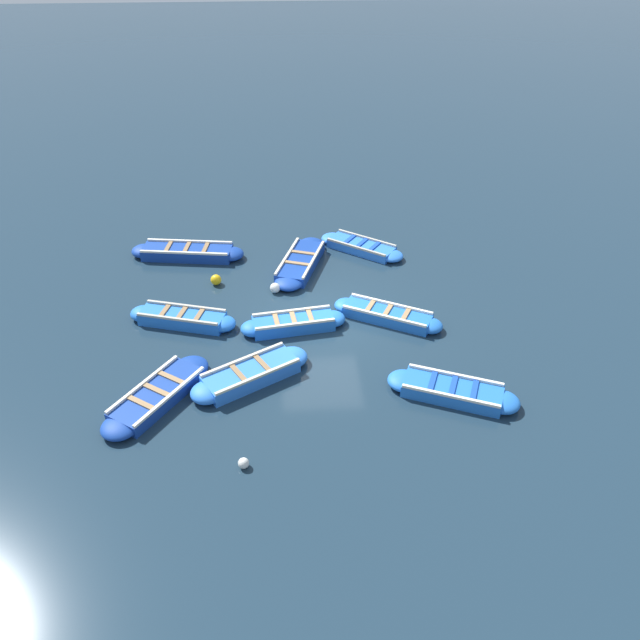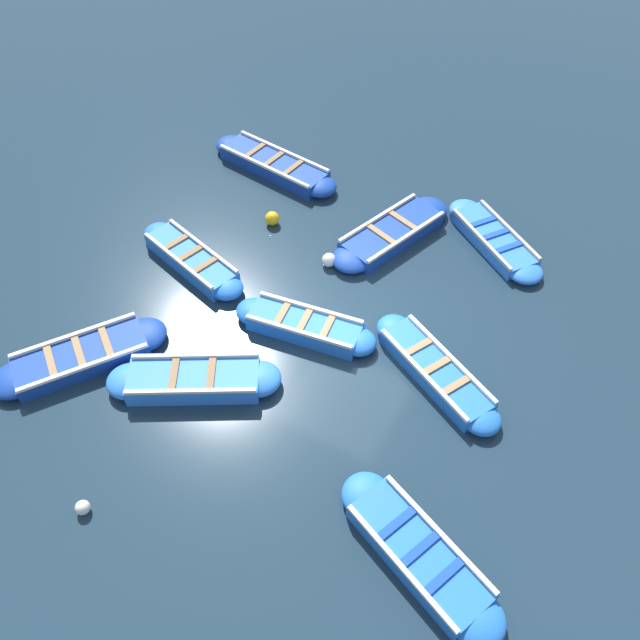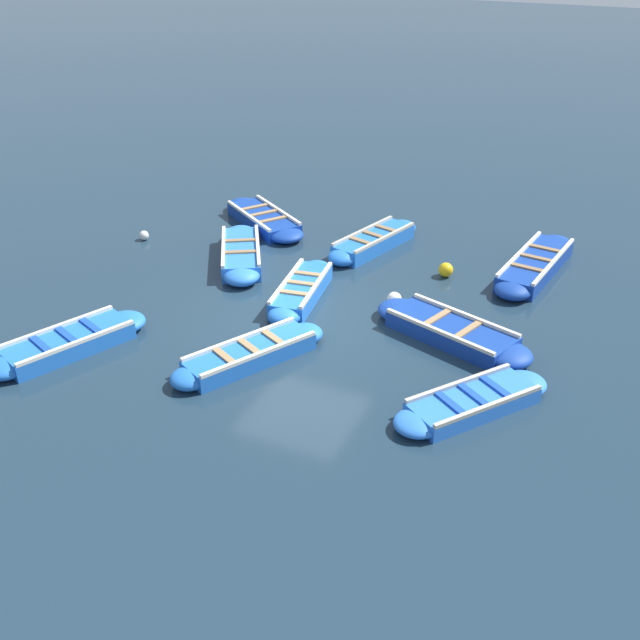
{
  "view_description": "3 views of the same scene",
  "coord_description": "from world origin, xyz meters",
  "px_view_note": "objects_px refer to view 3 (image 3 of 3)",
  "views": [
    {
      "loc": [
        -1.02,
        -15.15,
        10.7
      ],
      "look_at": [
        -0.09,
        -0.77,
        0.51
      ],
      "focal_mm": 35.0,
      "sensor_mm": 36.0,
      "label": 1
    },
    {
      "loc": [
        3.5,
        -7.55,
        9.98
      ],
      "look_at": [
        -0.52,
        -0.35,
        0.48
      ],
      "focal_mm": 35.0,
      "sensor_mm": 36.0,
      "label": 2
    },
    {
      "loc": [
        12.43,
        6.11,
        7.71
      ],
      "look_at": [
        0.51,
        0.64,
        0.38
      ],
      "focal_mm": 42.0,
      "sensor_mm": 36.0,
      "label": 3
    }
  ],
  "objects_px": {
    "buoy_orange_near": "(144,235)",
    "boat_end_of_row": "(68,343)",
    "boat_broadside": "(241,254)",
    "boat_alongside": "(374,242)",
    "boat_bow_out": "(301,291)",
    "boat_centre": "(535,265)",
    "boat_near_quay": "(451,331)",
    "boat_inner_gap": "(264,219)",
    "boat_mid_row": "(473,402)",
    "buoy_yellow_far": "(394,299)",
    "buoy_white_drifting": "(446,270)",
    "boat_outer_left": "(250,355)"
  },
  "relations": [
    {
      "from": "boat_centre",
      "to": "boat_inner_gap",
      "type": "height_order",
      "value": "boat_centre"
    },
    {
      "from": "boat_near_quay",
      "to": "buoy_yellow_far",
      "type": "relative_size",
      "value": 11.21
    },
    {
      "from": "boat_near_quay",
      "to": "boat_inner_gap",
      "type": "bearing_deg",
      "value": -121.03
    },
    {
      "from": "boat_mid_row",
      "to": "buoy_yellow_far",
      "type": "relative_size",
      "value": 9.34
    },
    {
      "from": "buoy_white_drifting",
      "to": "boat_near_quay",
      "type": "bearing_deg",
      "value": 18.49
    },
    {
      "from": "boat_alongside",
      "to": "boat_inner_gap",
      "type": "xyz_separation_m",
      "value": [
        -0.25,
        -3.31,
        -0.02
      ]
    },
    {
      "from": "boat_broadside",
      "to": "buoy_orange_near",
      "type": "distance_m",
      "value": 2.97
    },
    {
      "from": "boat_alongside",
      "to": "boat_mid_row",
      "type": "bearing_deg",
      "value": 35.14
    },
    {
      "from": "boat_broadside",
      "to": "boat_bow_out",
      "type": "relative_size",
      "value": 1.06
    },
    {
      "from": "boat_mid_row",
      "to": "buoy_white_drifting",
      "type": "relative_size",
      "value": 8.84
    },
    {
      "from": "boat_centre",
      "to": "boat_near_quay",
      "type": "height_order",
      "value": "boat_centre"
    },
    {
      "from": "boat_centre",
      "to": "boat_near_quay",
      "type": "distance_m",
      "value": 3.98
    },
    {
      "from": "boat_broadside",
      "to": "boat_alongside",
      "type": "bearing_deg",
      "value": 127.7
    },
    {
      "from": "boat_bow_out",
      "to": "boat_outer_left",
      "type": "xyz_separation_m",
      "value": [
        2.79,
        0.26,
        -0.02
      ]
    },
    {
      "from": "boat_broadside",
      "to": "boat_end_of_row",
      "type": "distance_m",
      "value": 5.18
    },
    {
      "from": "boat_inner_gap",
      "to": "boat_end_of_row",
      "type": "distance_m",
      "value": 7.41
    },
    {
      "from": "buoy_yellow_far",
      "to": "buoy_white_drifting",
      "type": "distance_m",
      "value": 1.99
    },
    {
      "from": "boat_bow_out",
      "to": "boat_mid_row",
      "type": "height_order",
      "value": "boat_bow_out"
    },
    {
      "from": "boat_outer_left",
      "to": "buoy_orange_near",
      "type": "relative_size",
      "value": 13.13
    },
    {
      "from": "boat_bow_out",
      "to": "boat_alongside",
      "type": "relative_size",
      "value": 0.95
    },
    {
      "from": "boat_alongside",
      "to": "buoy_orange_near",
      "type": "bearing_deg",
      "value": -70.68
    },
    {
      "from": "boat_bow_out",
      "to": "boat_near_quay",
      "type": "bearing_deg",
      "value": 84.5
    },
    {
      "from": "boat_near_quay",
      "to": "boat_end_of_row",
      "type": "relative_size",
      "value": 1.08
    },
    {
      "from": "boat_near_quay",
      "to": "buoy_orange_near",
      "type": "distance_m",
      "value": 8.85
    },
    {
      "from": "boat_near_quay",
      "to": "buoy_white_drifting",
      "type": "distance_m",
      "value": 2.91
    },
    {
      "from": "boat_broadside",
      "to": "boat_inner_gap",
      "type": "bearing_deg",
      "value": -164.86
    },
    {
      "from": "boat_inner_gap",
      "to": "buoy_orange_near",
      "type": "relative_size",
      "value": 13.48
    },
    {
      "from": "boat_inner_gap",
      "to": "boat_end_of_row",
      "type": "height_order",
      "value": "boat_end_of_row"
    },
    {
      "from": "boat_alongside",
      "to": "buoy_orange_near",
      "type": "relative_size",
      "value": 13.22
    },
    {
      "from": "buoy_orange_near",
      "to": "boat_end_of_row",
      "type": "bearing_deg",
      "value": 21.16
    },
    {
      "from": "boat_outer_left",
      "to": "buoy_yellow_far",
      "type": "bearing_deg",
      "value": 152.38
    },
    {
      "from": "boat_centre",
      "to": "boat_end_of_row",
      "type": "distance_m",
      "value": 10.67
    },
    {
      "from": "boat_alongside",
      "to": "buoy_yellow_far",
      "type": "xyz_separation_m",
      "value": [
        2.72,
        1.53,
        -0.02
      ]
    },
    {
      "from": "boat_alongside",
      "to": "boat_end_of_row",
      "type": "bearing_deg",
      "value": -26.98
    },
    {
      "from": "boat_outer_left",
      "to": "buoy_orange_near",
      "type": "bearing_deg",
      "value": -126.68
    },
    {
      "from": "buoy_orange_near",
      "to": "boat_broadside",
      "type": "bearing_deg",
      "value": 88.23
    },
    {
      "from": "boat_outer_left",
      "to": "buoy_orange_near",
      "type": "xyz_separation_m",
      "value": [
        -4.06,
        -5.45,
        -0.04
      ]
    },
    {
      "from": "boat_mid_row",
      "to": "boat_inner_gap",
      "type": "height_order",
      "value": "boat_inner_gap"
    },
    {
      "from": "buoy_yellow_far",
      "to": "boat_mid_row",
      "type": "bearing_deg",
      "value": 39.7
    },
    {
      "from": "boat_inner_gap",
      "to": "buoy_white_drifting",
      "type": "height_order",
      "value": "boat_inner_gap"
    },
    {
      "from": "boat_alongside",
      "to": "boat_broadside",
      "type": "bearing_deg",
      "value": -52.3
    },
    {
      "from": "boat_centre",
      "to": "buoy_white_drifting",
      "type": "height_order",
      "value": "boat_centre"
    },
    {
      "from": "boat_outer_left",
      "to": "buoy_white_drifting",
      "type": "relative_size",
      "value": 9.55
    },
    {
      "from": "boat_mid_row",
      "to": "boat_near_quay",
      "type": "distance_m",
      "value": 2.41
    },
    {
      "from": "boat_alongside",
      "to": "boat_inner_gap",
      "type": "height_order",
      "value": "boat_alongside"
    },
    {
      "from": "boat_outer_left",
      "to": "boat_inner_gap",
      "type": "distance_m",
      "value": 7.01
    },
    {
      "from": "buoy_yellow_far",
      "to": "boat_centre",
      "type": "bearing_deg",
      "value": 140.62
    },
    {
      "from": "boat_mid_row",
      "to": "buoy_orange_near",
      "type": "relative_size",
      "value": 12.15
    },
    {
      "from": "boat_end_of_row",
      "to": "boat_bow_out",
      "type": "bearing_deg",
      "value": 140.9
    },
    {
      "from": "boat_near_quay",
      "to": "buoy_orange_near",
      "type": "relative_size",
      "value": 14.59
    }
  ]
}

